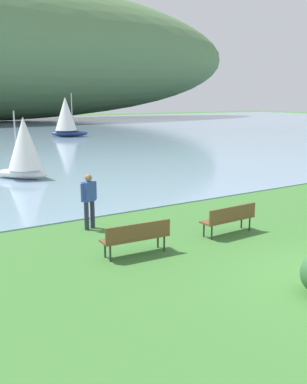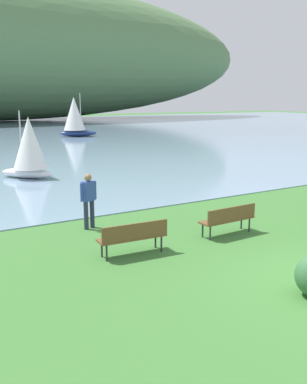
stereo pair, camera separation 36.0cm
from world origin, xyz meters
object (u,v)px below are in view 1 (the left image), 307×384
object	(u,v)px
person_at_shoreline	(89,198)
sailboat_mid_bay	(24,147)
park_bench_further_along	(230,217)
sailboat_far_off	(66,116)
park_bench_near_camera	(136,236)

from	to	relation	value
person_at_shoreline	sailboat_mid_bay	xyz separation A→B (m)	(0.81, 9.31, 0.62)
park_bench_further_along	sailboat_mid_bay	xyz separation A→B (m)	(-2.41, 12.04, 1.08)
park_bench_further_along	sailboat_far_off	world-z (taller)	sailboat_far_off
park_bench_further_along	person_at_shoreline	size ratio (longest dim) A/B	1.06
park_bench_further_along	sailboat_mid_bay	size ratio (longest dim) A/B	0.55
person_at_shoreline	sailboat_mid_bay	world-z (taller)	sailboat_mid_bay
park_bench_further_along	person_at_shoreline	world-z (taller)	person_at_shoreline
park_bench_further_along	person_at_shoreline	distance (m)	4.25
person_at_shoreline	sailboat_mid_bay	bearing A→B (deg)	85.03
person_at_shoreline	sailboat_mid_bay	size ratio (longest dim) A/B	0.52
sailboat_mid_bay	park_bench_further_along	bearing A→B (deg)	-78.67
park_bench_further_along	sailboat_far_off	size ratio (longest dim) A/B	0.41
sailboat_mid_bay	sailboat_far_off	size ratio (longest dim) A/B	0.75
sailboat_far_off	person_at_shoreline	bearing A→B (deg)	-110.50
park_bench_near_camera	sailboat_far_off	xyz separation A→B (m)	(11.60, 33.88, 1.61)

